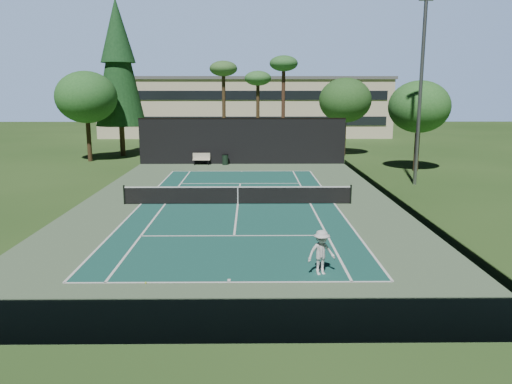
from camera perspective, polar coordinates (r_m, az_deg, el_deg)
ground at (r=28.28m, az=-2.09°, el=-1.39°), size 160.00×160.00×0.00m
apron_slab at (r=28.28m, az=-2.09°, el=-1.38°), size 18.00×32.00×0.01m
court_surface at (r=28.27m, az=-2.09°, el=-1.36°), size 10.97×23.77×0.01m
court_lines at (r=28.27m, az=-2.09°, el=-1.35°), size 11.07×23.87×0.01m
tennis_net at (r=28.16m, az=-2.10°, el=-0.28°), size 12.90×0.10×1.10m
fence at (r=27.97m, az=-2.12°, el=2.66°), size 18.04×32.05×4.03m
player at (r=17.49m, az=7.48°, el=-6.86°), size 1.17×0.89×1.60m
tennis_ball_a at (r=17.18m, az=-12.49°, el=-10.09°), size 0.07×0.07×0.07m
tennis_ball_b at (r=29.52m, az=-10.70°, el=-0.97°), size 0.07×0.07×0.07m
tennis_ball_c at (r=30.53m, az=3.31°, el=-0.38°), size 0.07×0.07×0.07m
tennis_ball_d at (r=33.79m, az=-12.12°, el=0.54°), size 0.08×0.08×0.08m
park_bench at (r=43.76m, az=-6.26°, el=3.82°), size 1.50×0.45×1.02m
trash_bin at (r=43.52m, az=-3.54°, el=3.74°), size 0.56×0.56×0.95m
pine_tree at (r=51.29m, az=-15.50°, el=14.67°), size 4.80×4.80×15.00m
palm_a at (r=51.68m, az=-3.74°, el=13.51°), size 2.80×2.80×9.32m
palm_b at (r=53.59m, az=0.22°, el=12.57°), size 2.80×2.80×8.42m
palm_c at (r=50.73m, az=3.18°, el=14.02°), size 2.80×2.80×9.77m
decid_tree_a at (r=50.43m, az=10.14°, el=10.26°), size 5.12×5.12×7.62m
decid_tree_b at (r=41.75m, az=18.16°, el=9.22°), size 4.80×4.80×7.14m
decid_tree_c at (r=47.90m, az=-18.83°, el=10.20°), size 5.44×5.44×8.09m
campus_building at (r=73.58m, az=-1.19°, el=9.78°), size 40.50×12.50×8.30m
light_pole at (r=35.41m, az=18.30°, el=11.16°), size 0.90×0.25×12.22m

